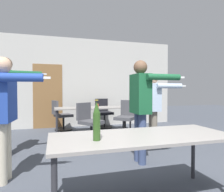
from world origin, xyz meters
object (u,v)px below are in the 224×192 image
Objects in this scene: person_near_casual at (4,107)px; beer_bottle at (97,121)px; person_far_watching at (154,102)px; person_left_plaid at (141,101)px; office_chair_far_right at (61,117)px; drink_cup at (97,106)px; office_chair_near_pushed at (104,114)px; office_chair_side_rolled at (89,123)px; person_right_polo at (7,95)px; office_chair_far_left at (126,119)px.

beer_bottle is at bearing 49.61° from person_near_casual.
person_left_plaid is (-0.70, -0.88, 0.09)m from person_far_watching.
person_left_plaid is 4.37× the size of beer_bottle.
office_chair_far_right is 9.04× the size of drink_cup.
person_far_watching is 2.52m from office_chair_near_pushed.
office_chair_far_right is 1.55m from office_chair_side_rolled.
person_far_watching is at bearing 21.60° from office_chair_far_right.
office_chair_near_pushed reaches higher than drink_cup.
office_chair_far_right is at bearing 142.83° from person_right_polo.
office_chair_far_left is at bearing 154.19° from office_chair_side_rolled.
office_chair_far_right is (1.04, 2.13, -0.70)m from person_right_polo.
drink_cup is (0.35, 0.69, 0.36)m from office_chair_side_rolled.
person_right_polo is at bearing -11.76° from office_chair_side_rolled.
person_far_watching reaches higher than beer_bottle.
office_chair_near_pushed is 1.43m from office_chair_far_left.
person_left_plaid is at bearing 99.30° from person_near_casual.
person_left_plaid is at bearing 2.46° from office_chair_far_right.
office_chair_side_rolled is 0.86m from drink_cup.
office_chair_side_rolled is (1.44, 1.85, -0.58)m from person_near_casual.
office_chair_far_left is at bearing 96.86° from person_right_polo.
office_chair_side_rolled is 0.97× the size of office_chair_near_pushed.
office_chair_far_left is at bearing 167.24° from person_left_plaid.
office_chair_far_right is at bearing -159.08° from person_left_plaid.
person_far_watching is 1.13m from person_left_plaid.
person_left_plaid is 1.84× the size of office_chair_near_pushed.
office_chair_side_rolled is at bearing 50.67° from office_chair_far_left.
person_far_watching is 2.68m from beer_bottle.
person_far_watching is at bearing 115.81° from person_near_casual.
office_chair_far_left is (1.62, -1.27, 0.03)m from office_chair_far_right.
person_left_plaid is 2.03m from person_near_casual.
person_near_casual is 3.22m from office_chair_far_left.
person_near_casual is (-2.73, -1.01, 0.05)m from person_far_watching.
person_right_polo reaches higher than office_chair_side_rolled.
person_near_casual reaches higher than office_chair_far_left.
office_chair_near_pushed reaches higher than office_chair_far_right.
office_chair_near_pushed is (1.36, 0.14, 0.02)m from office_chair_far_right.
office_chair_far_right reaches higher than drink_cup.
office_chair_far_left is at bearing -155.89° from person_far_watching.
person_near_casual is 4.10m from office_chair_near_pushed.
office_chair_far_right is at bearing -3.63° from office_chair_near_pushed.
person_far_watching is 0.92× the size of person_left_plaid.
drink_cup is (-0.23, 2.41, -0.26)m from person_left_plaid.
person_right_polo is 1.92× the size of office_chair_far_left.
office_chair_side_rolled is 2.32× the size of beer_bottle.
office_chair_near_pushed is at bearing 177.19° from person_left_plaid.
drink_cup is (0.78, 3.59, -0.13)m from beer_bottle.
drink_cup is at bearing -151.76° from office_chair_side_rolled.
person_right_polo is (-2.23, 1.01, 0.08)m from person_left_plaid.
person_near_casual is 1.82× the size of office_chair_far_right.
person_left_plaid is 3.42m from office_chair_far_right.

